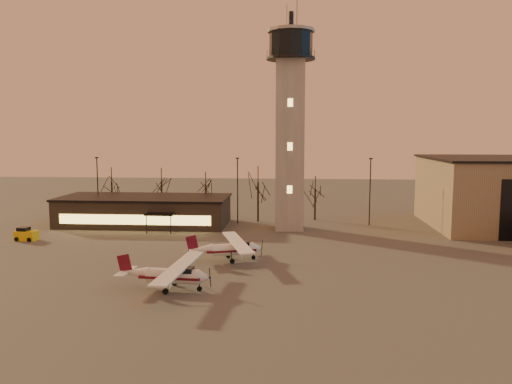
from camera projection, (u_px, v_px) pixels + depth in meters
The scene contains 8 objects.
ground at pixel (286, 296), 42.61m from camera, with size 220.00×220.00×0.00m, color #43413E.
control_tower at pixel (290, 115), 70.39m from camera, with size 6.80×6.80×32.60m.
terminal at pixel (145, 210), 75.68m from camera, with size 25.40×12.20×4.30m.
light_poles at pixel (293, 191), 72.63m from camera, with size 58.50×12.25×10.14m.
tree_row at pixel (207, 182), 81.71m from camera, with size 37.20×9.20×8.80m.
cessna_front at pixel (175, 278), 44.08m from camera, with size 9.01×11.38×3.13m.
cessna_rear at pixel (234, 251), 54.33m from camera, with size 8.91×10.99×3.06m.
service_cart at pixel (26, 235), 64.66m from camera, with size 2.85×1.98×1.71m.
Camera 1 is at (0.54, -41.34, 13.87)m, focal length 35.00 mm.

